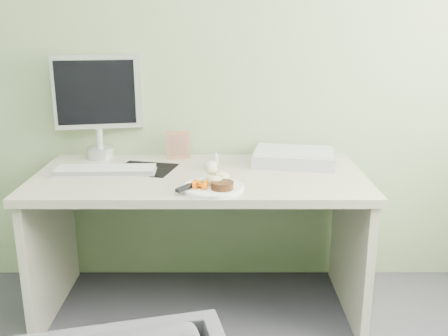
{
  "coord_description": "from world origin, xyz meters",
  "views": [
    {
      "loc": [
        0.11,
        -0.7,
        1.43
      ],
      "look_at": [
        0.12,
        1.5,
        0.8
      ],
      "focal_mm": 40.0,
      "sensor_mm": 36.0,
      "label": 1
    }
  ],
  "objects_px": {
    "plate": "(213,188)",
    "scanner": "(294,158)",
    "monitor": "(98,101)",
    "desk": "(200,209)"
  },
  "relations": [
    {
      "from": "plate",
      "to": "scanner",
      "type": "distance_m",
      "value": 0.58
    },
    {
      "from": "desk",
      "to": "plate",
      "type": "height_order",
      "value": "plate"
    },
    {
      "from": "plate",
      "to": "monitor",
      "type": "bearing_deg",
      "value": 138.22
    },
    {
      "from": "plate",
      "to": "scanner",
      "type": "relative_size",
      "value": 0.66
    },
    {
      "from": "monitor",
      "to": "plate",
      "type": "bearing_deg",
      "value": -52.38
    },
    {
      "from": "desk",
      "to": "plate",
      "type": "distance_m",
      "value": 0.31
    },
    {
      "from": "desk",
      "to": "plate",
      "type": "xyz_separation_m",
      "value": [
        0.07,
        -0.24,
        0.19
      ]
    },
    {
      "from": "scanner",
      "to": "desk",
      "type": "bearing_deg",
      "value": -149.75
    },
    {
      "from": "desk",
      "to": "plate",
      "type": "relative_size",
      "value": 5.87
    },
    {
      "from": "monitor",
      "to": "desk",
      "type": "bearing_deg",
      "value": -40.37
    }
  ]
}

